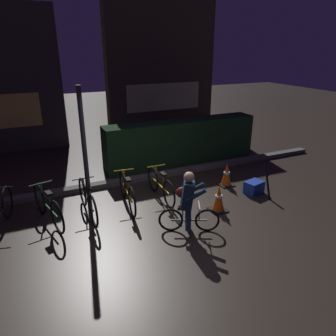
{
  "coord_description": "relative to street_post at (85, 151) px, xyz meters",
  "views": [
    {
      "loc": [
        -2.49,
        -5.26,
        3.4
      ],
      "look_at": [
        0.2,
        0.6,
        0.9
      ],
      "focal_mm": 33.94,
      "sensor_mm": 36.0,
      "label": 1
    }
  ],
  "objects": [
    {
      "name": "ground_plane",
      "position": [
        1.44,
        -1.2,
        -1.34
      ],
      "size": [
        40.0,
        40.0,
        0.0
      ],
      "primitive_type": "plane",
      "color": "#2D261E"
    },
    {
      "name": "sidewalk_curb",
      "position": [
        1.44,
        1.0,
        -1.28
      ],
      "size": [
        12.0,
        0.24,
        0.12
      ],
      "primitive_type": "cube",
      "color": "#56544F",
      "rests_on": "ground"
    },
    {
      "name": "hedge_row",
      "position": [
        3.24,
        1.9,
        -0.69
      ],
      "size": [
        4.8,
        0.7,
        1.3
      ],
      "primitive_type": "cube",
      "color": "#19381C",
      "rests_on": "ground"
    },
    {
      "name": "storefront_right",
      "position": [
        4.36,
        6.0,
        1.2
      ],
      "size": [
        4.62,
        0.54,
        5.11
      ],
      "color": "#42382D",
      "rests_on": "ground"
    },
    {
      "name": "street_post",
      "position": [
        0.0,
        0.0,
        0.0
      ],
      "size": [
        0.1,
        0.1,
        2.68
      ],
      "primitive_type": "cylinder",
      "color": "#2D2D33",
      "rests_on": "ground"
    },
    {
      "name": "parked_bike_leftmost",
      "position": [
        -1.74,
        -0.22,
        -0.98
      ],
      "size": [
        0.5,
        1.71,
        0.8
      ],
      "rotation": [
        0.0,
        0.0,
        1.35
      ],
      "color": "black",
      "rests_on": "ground"
    },
    {
      "name": "parked_bike_left_mid",
      "position": [
        -0.88,
        -0.28,
        -0.99
      ],
      "size": [
        0.52,
        1.66,
        0.78
      ],
      "rotation": [
        0.0,
        0.0,
        1.81
      ],
      "color": "black",
      "rests_on": "ground"
    },
    {
      "name": "parked_bike_center_left",
      "position": [
        -0.09,
        -0.3,
        -1.0
      ],
      "size": [
        0.46,
        1.64,
        0.75
      ],
      "rotation": [
        0.0,
        0.0,
        1.6
      ],
      "color": "black",
      "rests_on": "ground"
    },
    {
      "name": "parked_bike_center_right",
      "position": [
        0.79,
        -0.27,
        -0.99
      ],
      "size": [
        0.46,
        1.69,
        0.78
      ],
      "rotation": [
        0.0,
        0.0,
        1.47
      ],
      "color": "black",
      "rests_on": "ground"
    },
    {
      "name": "parked_bike_right_mid",
      "position": [
        1.62,
        -0.23,
        -1.0
      ],
      "size": [
        0.46,
        1.61,
        0.74
      ],
      "rotation": [
        0.0,
        0.0,
        1.56
      ],
      "color": "black",
      "rests_on": "ground"
    },
    {
      "name": "traffic_cone_near",
      "position": [
        2.53,
        -1.3,
        -1.05
      ],
      "size": [
        0.36,
        0.36,
        0.6
      ],
      "color": "black",
      "rests_on": "ground"
    },
    {
      "name": "traffic_cone_far",
      "position": [
        3.47,
        -0.23,
        -1.05
      ],
      "size": [
        0.36,
        0.36,
        0.6
      ],
      "color": "black",
      "rests_on": "ground"
    },
    {
      "name": "blue_crate",
      "position": [
        3.83,
        -0.9,
        -1.19
      ],
      "size": [
        0.5,
        0.41,
        0.3
      ],
      "primitive_type": "cube",
      "rotation": [
        0.0,
        0.0,
        0.24
      ],
      "color": "#193DB7",
      "rests_on": "ground"
    },
    {
      "name": "cyclist",
      "position": [
        1.54,
        -1.73,
        -0.71
      ],
      "size": [
        1.09,
        0.66,
        1.25
      ],
      "rotation": [
        0.0,
        0.0,
        -0.45
      ],
      "color": "black",
      "rests_on": "ground"
    },
    {
      "name": "closed_umbrella",
      "position": [
        3.99,
        -1.15,
        -0.95
      ],
      "size": [
        0.16,
        0.44,
        0.78
      ],
      "primitive_type": "cylinder",
      "rotation": [
        0.0,
        0.48,
        1.32
      ],
      "color": "black",
      "rests_on": "ground"
    }
  ]
}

